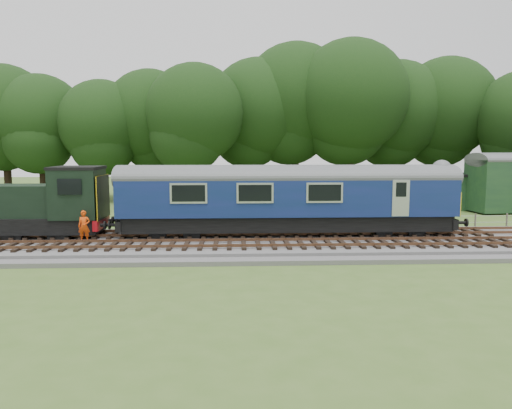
{
  "coord_description": "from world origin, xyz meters",
  "views": [
    {
      "loc": [
        3.01,
        -25.45,
        5.15
      ],
      "look_at": [
        4.22,
        1.4,
        2.0
      ],
      "focal_mm": 35.0,
      "sensor_mm": 36.0,
      "label": 1
    }
  ],
  "objects": [
    {
      "name": "track_north",
      "position": [
        0.0,
        1.4,
        0.42
      ],
      "size": [
        67.2,
        2.4,
        0.21
      ],
      "color": "black",
      "rests_on": "ballast"
    },
    {
      "name": "track_south",
      "position": [
        0.0,
        -1.6,
        0.42
      ],
      "size": [
        67.2,
        2.4,
        0.21
      ],
      "color": "black",
      "rests_on": "ballast"
    },
    {
      "name": "ballast",
      "position": [
        0.0,
        0.0,
        0.17
      ],
      "size": [
        70.0,
        7.0,
        0.35
      ],
      "primitive_type": "cube",
      "color": "#4C4C4F",
      "rests_on": "ground"
    },
    {
      "name": "worker",
      "position": [
        -4.51,
        -0.33,
        1.15
      ],
      "size": [
        0.63,
        0.46,
        1.6
      ],
      "primitive_type": "imported",
      "rotation": [
        0.0,
        0.0,
        0.13
      ],
      "color": "#E8460C",
      "rests_on": "ballast"
    },
    {
      "name": "tree_line",
      "position": [
        0.0,
        22.0,
        0.0
      ],
      "size": [
        70.0,
        8.0,
        18.0
      ],
      "primitive_type": null,
      "color": "black",
      "rests_on": "ground"
    },
    {
      "name": "fence",
      "position": [
        0.0,
        4.5,
        0.0
      ],
      "size": [
        64.0,
        0.12,
        1.0
      ],
      "primitive_type": null,
      "color": "#6B6054",
      "rests_on": "ground"
    },
    {
      "name": "dmu_railcar",
      "position": [
        5.92,
        1.4,
        2.61
      ],
      "size": [
        18.05,
        2.86,
        3.88
      ],
      "color": "black",
      "rests_on": "ground"
    },
    {
      "name": "ground",
      "position": [
        0.0,
        0.0,
        0.0
      ],
      "size": [
        120.0,
        120.0,
        0.0
      ],
      "primitive_type": "plane",
      "color": "#416124",
      "rests_on": "ground"
    },
    {
      "name": "shed",
      "position": [
        20.73,
        14.79,
        1.48
      ],
      "size": [
        3.59,
        3.59,
        2.92
      ],
      "rotation": [
        0.0,
        0.0,
        -0.0
      ],
      "color": "#183421",
      "rests_on": "ground"
    },
    {
      "name": "shunter_loco",
      "position": [
        -8.01,
        1.4,
        1.97
      ],
      "size": [
        8.91,
        2.6,
        3.38
      ],
      "color": "black",
      "rests_on": "ground"
    }
  ]
}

